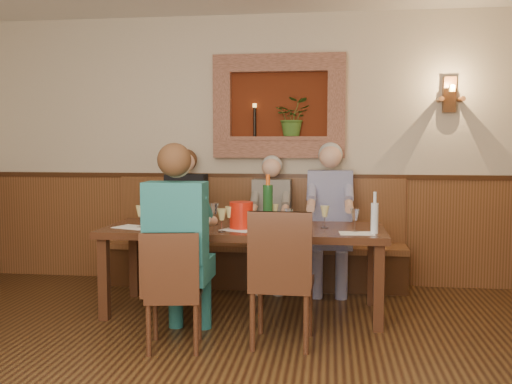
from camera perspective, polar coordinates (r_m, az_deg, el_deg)
room_shell at (r=3.09m, az=-6.59°, el=12.61°), size 6.04×6.04×2.82m
wainscoting at (r=3.18m, az=-6.35°, el=-11.28°), size 6.02×6.02×1.15m
wall_niche at (r=5.94m, az=2.68°, el=8.13°), size 1.36×0.30×1.06m
wall_sconce at (r=6.03m, az=18.80°, el=9.13°), size 0.25×0.20×0.35m
dining_table at (r=4.94m, az=-1.23°, el=-4.37°), size 2.40×0.90×0.75m
bench at (r=5.92m, az=0.16°, el=-6.23°), size 3.00×0.45×1.11m
chair_near_left at (r=4.21m, az=-8.16°, el=-11.99°), size 0.44×0.44×0.86m
chair_near_right at (r=4.24m, az=2.61°, el=-11.27°), size 0.46×0.46×1.00m
person_bench_left at (r=5.91m, az=-7.17°, el=-3.77°), size 0.41×0.51×1.41m
person_bench_mid at (r=5.76m, az=1.49°, el=-4.25°), size 0.39×0.47×1.35m
person_bench_right at (r=5.72m, az=7.37°, el=-3.74°), size 0.44×0.54×1.48m
person_chair_front at (r=4.28m, az=-7.67°, el=-6.73°), size 0.44×0.54×1.47m
spittoon_bucket at (r=4.82m, az=-1.48°, el=-2.34°), size 0.26×0.26×0.23m
wine_bottle_green_a at (r=4.90m, az=1.20°, el=-1.30°), size 0.09×0.09×0.45m
wine_bottle_green_b at (r=5.13m, az=-7.03°, el=-1.51°), size 0.08×0.08×0.37m
water_bottle at (r=4.66m, az=11.77°, el=-2.46°), size 0.07×0.07×0.34m
tasting_sheet_a at (r=5.01m, az=-12.13°, el=-3.46°), size 0.37×0.32×0.00m
tasting_sheet_b at (r=4.76m, az=-1.85°, el=-3.80°), size 0.32×0.27×0.00m
tasting_sheet_c at (r=4.65m, az=10.03°, el=-4.09°), size 0.28×0.21×0.00m
tasting_sheet_d at (r=4.74m, az=-6.73°, el=-3.87°), size 0.37×0.30×0.00m
wine_glass_0 at (r=4.71m, az=9.87°, el=-2.81°), size 0.08×0.08×0.19m
wine_glass_1 at (r=4.99m, az=-11.50°, el=-2.41°), size 0.08×0.08×0.19m
wine_glass_2 at (r=4.99m, az=1.84°, el=-2.31°), size 0.08×0.08×0.19m
wine_glass_3 at (r=4.81m, az=-2.67°, el=-2.58°), size 0.08×0.08×0.19m
wine_glass_4 at (r=4.82m, az=-8.67°, el=-2.61°), size 0.08×0.08×0.19m
wine_glass_5 at (r=5.07m, az=-4.15°, el=-2.19°), size 0.08×0.08×0.19m
wine_glass_6 at (r=4.89m, az=6.89°, el=-2.49°), size 0.08×0.08×0.19m
wine_glass_7 at (r=4.65m, az=-3.44°, el=-2.84°), size 0.08×0.08×0.19m
wine_glass_8 at (r=4.64m, az=3.27°, el=-2.86°), size 0.08×0.08×0.19m
wine_glass_9 at (r=5.15m, az=-10.21°, el=-2.16°), size 0.08×0.08×0.19m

